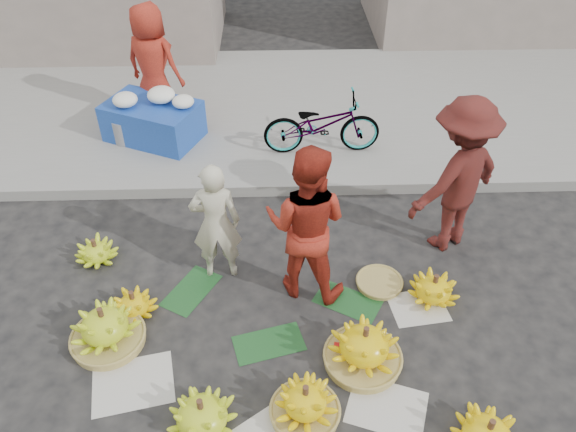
{
  "coord_description": "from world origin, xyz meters",
  "views": [
    {
      "loc": [
        -0.02,
        -3.52,
        4.29
      ],
      "look_at": [
        0.11,
        0.84,
        0.7
      ],
      "focal_mm": 35.0,
      "sensor_mm": 36.0,
      "label": 1
    }
  ],
  "objects_px": {
    "flower_table": "(153,119)",
    "banana_bunch_0": "(105,328)",
    "vendor_cream": "(216,223)",
    "bicycle": "(322,124)",
    "banana_bunch_4": "(364,348)"
  },
  "relations": [
    {
      "from": "flower_table",
      "to": "banana_bunch_0",
      "type": "bearing_deg",
      "value": -64.32
    },
    {
      "from": "vendor_cream",
      "to": "flower_table",
      "type": "xyz_separation_m",
      "value": [
        -1.06,
        2.58,
        -0.27
      ]
    },
    {
      "from": "vendor_cream",
      "to": "flower_table",
      "type": "bearing_deg",
      "value": -71.38
    },
    {
      "from": "banana_bunch_0",
      "to": "bicycle",
      "type": "height_order",
      "value": "bicycle"
    },
    {
      "from": "banana_bunch_0",
      "to": "flower_table",
      "type": "height_order",
      "value": "flower_table"
    },
    {
      "from": "flower_table",
      "to": "bicycle",
      "type": "height_order",
      "value": "bicycle"
    },
    {
      "from": "banana_bunch_4",
      "to": "bicycle",
      "type": "distance_m",
      "value": 3.38
    },
    {
      "from": "banana_bunch_0",
      "to": "banana_bunch_4",
      "type": "distance_m",
      "value": 2.38
    },
    {
      "from": "banana_bunch_4",
      "to": "vendor_cream",
      "type": "height_order",
      "value": "vendor_cream"
    },
    {
      "from": "vendor_cream",
      "to": "bicycle",
      "type": "xyz_separation_m",
      "value": [
        1.23,
        2.16,
        -0.16
      ]
    },
    {
      "from": "banana_bunch_4",
      "to": "banana_bunch_0",
      "type": "bearing_deg",
      "value": 172.81
    },
    {
      "from": "banana_bunch_4",
      "to": "bicycle",
      "type": "height_order",
      "value": "bicycle"
    },
    {
      "from": "banana_bunch_4",
      "to": "vendor_cream",
      "type": "relative_size",
      "value": 0.58
    },
    {
      "from": "vendor_cream",
      "to": "banana_bunch_4",
      "type": "bearing_deg",
      "value": 134.89
    },
    {
      "from": "banana_bunch_0",
      "to": "vendor_cream",
      "type": "distance_m",
      "value": 1.43
    }
  ]
}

